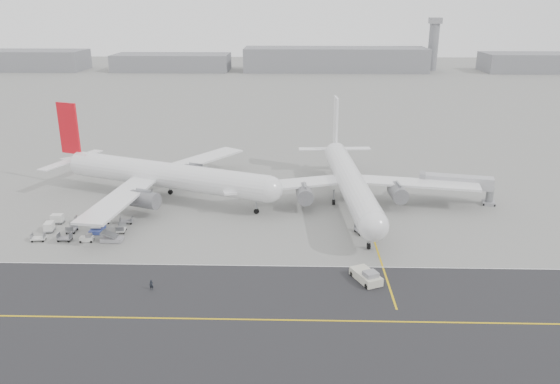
{
  "coord_description": "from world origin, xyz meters",
  "views": [
    {
      "loc": [
        15.63,
        -81.08,
        40.2
      ],
      "look_at": [
        13.12,
        12.0,
        7.67
      ],
      "focal_mm": 35.0,
      "sensor_mm": 36.0,
      "label": 1
    }
  ],
  "objects_px": {
    "airliner_b": "(350,180)",
    "jet_bridge": "(457,183)",
    "control_tower": "(433,43)",
    "airliner_a": "(161,174)",
    "ground_crew_a": "(151,285)",
    "pushback_tug": "(366,276)"
  },
  "relations": [
    {
      "from": "airliner_a",
      "to": "pushback_tug",
      "type": "relative_size",
      "value": 7.36
    },
    {
      "from": "jet_bridge",
      "to": "airliner_a",
      "type": "bearing_deg",
      "value": -167.44
    },
    {
      "from": "airliner_a",
      "to": "jet_bridge",
      "type": "relative_size",
      "value": 3.33
    },
    {
      "from": "pushback_tug",
      "to": "jet_bridge",
      "type": "relative_size",
      "value": 0.45
    },
    {
      "from": "control_tower",
      "to": "jet_bridge",
      "type": "distance_m",
      "value": 241.89
    },
    {
      "from": "airliner_b",
      "to": "jet_bridge",
      "type": "xyz_separation_m",
      "value": [
        22.85,
        2.5,
        -1.23
      ]
    },
    {
      "from": "control_tower",
      "to": "airliner_a",
      "type": "height_order",
      "value": "control_tower"
    },
    {
      "from": "pushback_tug",
      "to": "ground_crew_a",
      "type": "xyz_separation_m",
      "value": [
        -31.99,
        -3.53,
        -0.05
      ]
    },
    {
      "from": "airliner_b",
      "to": "ground_crew_a",
      "type": "relative_size",
      "value": 33.59
    },
    {
      "from": "airliner_a",
      "to": "ground_crew_a",
      "type": "bearing_deg",
      "value": -148.2
    },
    {
      "from": "pushback_tug",
      "to": "ground_crew_a",
      "type": "height_order",
      "value": "pushback_tug"
    },
    {
      "from": "control_tower",
      "to": "jet_bridge",
      "type": "relative_size",
      "value": 1.96
    },
    {
      "from": "control_tower",
      "to": "jet_bridge",
      "type": "height_order",
      "value": "control_tower"
    },
    {
      "from": "airliner_a",
      "to": "ground_crew_a",
      "type": "relative_size",
      "value": 32.92
    },
    {
      "from": "airliner_b",
      "to": "ground_crew_a",
      "type": "distance_m",
      "value": 49.06
    },
    {
      "from": "jet_bridge",
      "to": "ground_crew_a",
      "type": "relative_size",
      "value": 9.89
    },
    {
      "from": "pushback_tug",
      "to": "ground_crew_a",
      "type": "distance_m",
      "value": 32.19
    },
    {
      "from": "jet_bridge",
      "to": "ground_crew_a",
      "type": "height_order",
      "value": "jet_bridge"
    },
    {
      "from": "airliner_b",
      "to": "jet_bridge",
      "type": "relative_size",
      "value": 3.39
    },
    {
      "from": "control_tower",
      "to": "jet_bridge",
      "type": "bearing_deg",
      "value": -101.95
    },
    {
      "from": "pushback_tug",
      "to": "airliner_b",
      "type": "bearing_deg",
      "value": 64.38
    },
    {
      "from": "airliner_a",
      "to": "jet_bridge",
      "type": "height_order",
      "value": "airliner_a"
    }
  ]
}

